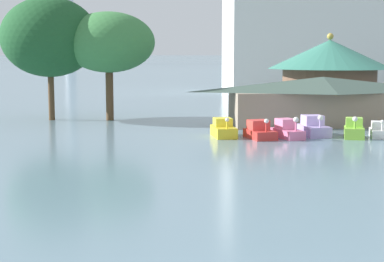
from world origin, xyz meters
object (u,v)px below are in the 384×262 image
Objects in this scene: pedal_boat_yellow at (223,129)px; pedal_boat_lavender at (314,128)px; shoreline_tree_tall_left at (50,37)px; boathouse at (322,100)px; green_roof_pavilion at (329,70)px; pedal_boat_pink at (287,130)px; pedal_boat_lime at (354,130)px; background_building_block at (302,8)px; shoreline_tree_mid at (109,42)px; pedal_boat_red at (260,131)px; pedal_boat_white at (380,131)px.

pedal_boat_lavender reaches higher than pedal_boat_yellow.
shoreline_tree_tall_left is at bearing -135.18° from pedal_boat_yellow.
boathouse is 1.27× the size of green_roof_pavilion.
pedal_boat_lime reaches higher than pedal_boat_pink.
shoreline_tree_tall_left reaches higher than pedal_boat_yellow.
pedal_boat_yellow is at bearing -94.51° from pedal_boat_lavender.
background_building_block reaches higher than shoreline_tree_tall_left.
shoreline_tree_mid reaches higher than pedal_boat_lavender.
shoreline_tree_mid is at bearing -151.29° from pedal_boat_red.
pedal_boat_red is 0.27× the size of shoreline_tree_tall_left.
pedal_boat_yellow is at bearing -41.42° from shoreline_tree_tall_left.
pedal_boat_lime is 23.53m from shoreline_tree_mid.
pedal_boat_white is at bearing -98.45° from background_building_block.
boathouse is at bearing -14.04° from shoreline_tree_tall_left.
pedal_boat_pink is 9.17m from boathouse.
pedal_boat_yellow is 20.09m from shoreline_tree_tall_left.
pedal_boat_red is 2.04m from pedal_boat_pink.
boathouse is at bearing 132.67° from pedal_boat_pink.
pedal_boat_lime is at bearing -68.07° from pedal_boat_white.
boathouse is (4.86, 7.62, 1.60)m from pedal_boat_pink.
green_roof_pavilion is at bearing 15.06° from shoreline_tree_tall_left.
pedal_boat_lime is at bearing -102.58° from green_roof_pavilion.
boathouse is (9.37, 6.59, 1.60)m from pedal_boat_yellow.
boathouse is at bearing -102.43° from background_building_block.
background_building_block reaches higher than pedal_boat_lavender.
shoreline_tree_tall_left is 0.43× the size of background_building_block.
pedal_boat_lavender reaches higher than pedal_boat_red.
shoreline_tree_mid is at bearing -108.35° from pedal_boat_white.
shoreline_tree_tall_left is 5.34m from shoreline_tree_mid.
pedal_boat_lavender is 0.32× the size of shoreline_tree_mid.
boathouse is at bearing -150.76° from pedal_boat_white.
shoreline_tree_mid reaches higher than pedal_boat_pink.
boathouse is at bearing 153.80° from pedal_boat_lavender.
pedal_boat_pink is at bearing -76.93° from pedal_boat_white.
pedal_boat_yellow is at bearing -53.72° from shoreline_tree_mid.
shoreline_tree_mid is 0.38× the size of background_building_block.
pedal_boat_pink is at bearing -44.37° from shoreline_tree_mid.
pedal_boat_lime is at bearing 69.49° from pedal_boat_pink.
green_roof_pavilion reaches higher than pedal_boat_red.
shoreline_tree_tall_left reaches higher than pedal_boat_lavender.
shoreline_tree_mid is (-18.14, 13.53, 6.43)m from pedal_boat_lime.
pedal_boat_pink is at bearing 80.23° from pedal_boat_red.
pedal_boat_yellow is 1.03× the size of pedal_boat_red.
pedal_boat_pink is 0.28× the size of shoreline_tree_tall_left.
pedal_boat_yellow is 24.82m from green_roof_pavilion.
shoreline_tree_mid reaches higher than pedal_boat_red.
shoreline_tree_tall_left reaches higher than shoreline_tree_mid.
pedal_boat_red is 1.13× the size of pedal_boat_white.
shoreline_tree_tall_left is 50.73m from background_building_block.
background_building_block is at bearing 150.17° from pedal_boat_red.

